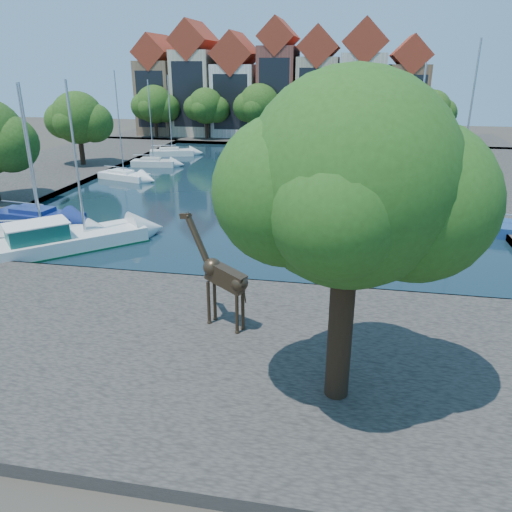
{
  "coord_description": "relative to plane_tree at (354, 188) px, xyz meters",
  "views": [
    {
      "loc": [
        7.43,
        -23.51,
        11.04
      ],
      "look_at": [
        3.4,
        -2.0,
        2.59
      ],
      "focal_mm": 35.0,
      "sensor_mm": 36.0,
      "label": 1
    }
  ],
  "objects": [
    {
      "name": "far_quay",
      "position": [
        -7.62,
        65.01,
        -7.42
      ],
      "size": [
        60.0,
        16.0,
        0.5
      ],
      "primitive_type": "cube",
      "color": "#48443E",
      "rests_on": "ground"
    },
    {
      "name": "townhouse_center",
      "position": [
        -11.62,
        64.99,
        0.69
      ],
      "size": [
        5.44,
        9.18,
        16.93
      ],
      "color": "brown",
      "rests_on": "far_quay"
    },
    {
      "name": "far_tree_far_west",
      "position": [
        -29.51,
        59.5,
        -2.49
      ],
      "size": [
        7.28,
        5.6,
        7.68
      ],
      "color": "#332114",
      "rests_on": "far_quay"
    },
    {
      "name": "townhouse_east_inner",
      "position": [
        -5.62,
        64.99,
        0.06
      ],
      "size": [
        5.94,
        9.18,
        15.79
      ],
      "color": "tan",
      "rests_on": "far_quay"
    },
    {
      "name": "far_tree_east",
      "position": [
        2.49,
        59.5,
        -2.43
      ],
      "size": [
        7.54,
        5.8,
        7.84
      ],
      "color": "#332114",
      "rests_on": "far_quay"
    },
    {
      "name": "far_tree_west",
      "position": [
        -21.52,
        59.5,
        -2.6
      ],
      "size": [
        6.76,
        5.2,
        7.36
      ],
      "color": "#332114",
      "rests_on": "far_quay"
    },
    {
      "name": "water_basin",
      "position": [
        -7.62,
        33.01,
        -7.63
      ],
      "size": [
        38.0,
        50.0,
        0.08
      ],
      "primitive_type": "cube",
      "color": "black",
      "rests_on": "ground"
    },
    {
      "name": "sailboat_left_a",
      "position": [
        -19.62,
        13.36,
        -6.99
      ],
      "size": [
        7.64,
        4.1,
        9.97
      ],
      "color": "beige",
      "rests_on": "water_basin"
    },
    {
      "name": "sailboat_left_b",
      "position": [
        -22.62,
        17.44,
        -7.04
      ],
      "size": [
        7.01,
        3.26,
        9.79
      ],
      "color": "navy",
      "rests_on": "water_basin"
    },
    {
      "name": "townhouse_west_end",
      "position": [
        -30.62,
        64.99,
        -0.31
      ],
      "size": [
        5.44,
        9.18,
        14.93
      ],
      "color": "#856549",
      "rests_on": "far_quay"
    },
    {
      "name": "ground",
      "position": [
        -7.62,
        9.01,
        -7.67
      ],
      "size": [
        160.0,
        160.0,
        0.0
      ],
      "primitive_type": "plane",
      "color": "#38332B",
      "rests_on": "ground"
    },
    {
      "name": "sailboat_left_c",
      "position": [
        -22.62,
        32.33,
        -7.08
      ],
      "size": [
        5.67,
        3.31,
        10.42
      ],
      "color": "white",
      "rests_on": "water_basin"
    },
    {
      "name": "sailboat_left_e",
      "position": [
        -22.62,
        46.75,
        -7.04
      ],
      "size": [
        5.83,
        3.52,
        9.72
      ],
      "color": "silver",
      "rests_on": "water_basin"
    },
    {
      "name": "sailboat_right_d",
      "position": [
        4.38,
        46.47,
        -7.07
      ],
      "size": [
        5.77,
        4.03,
        9.36
      ],
      "color": "silver",
      "rests_on": "water_basin"
    },
    {
      "name": "townhouse_west_inner",
      "position": [
        -18.12,
        64.99,
        -0.32
      ],
      "size": [
        6.43,
        9.18,
        15.15
      ],
      "color": "silver",
      "rests_on": "far_quay"
    },
    {
      "name": "far_tree_mid_east",
      "position": [
        -5.52,
        59.5,
        -2.54
      ],
      "size": [
        7.02,
        5.4,
        7.52
      ],
      "color": "#332114",
      "rests_on": "far_quay"
    },
    {
      "name": "townhouse_east_mid",
      "position": [
        0.88,
        64.99,
        0.43
      ],
      "size": [
        6.43,
        9.18,
        16.65
      ],
      "color": "beige",
      "rests_on": "far_quay"
    },
    {
      "name": "left_quay",
      "position": [
        -32.62,
        33.01,
        -7.42
      ],
      "size": [
        14.0,
        52.0,
        0.5
      ],
      "primitive_type": "cube",
      "color": "#48443E",
      "rests_on": "ground"
    },
    {
      "name": "townhouse_east_end",
      "position": [
        7.38,
        64.99,
        -0.56
      ],
      "size": [
        5.44,
        9.18,
        14.43
      ],
      "color": "brown",
      "rests_on": "far_quay"
    },
    {
      "name": "far_tree_far_east",
      "position": [
        10.48,
        59.5,
        -2.6
      ],
      "size": [
        6.76,
        5.2,
        7.36
      ],
      "color": "#332114",
      "rests_on": "far_quay"
    },
    {
      "name": "motorsailer",
      "position": [
        -17.53,
        12.18,
        -6.81
      ],
      "size": [
        8.84,
        8.68,
        10.14
      ],
      "color": "silver",
      "rests_on": "water_basin"
    },
    {
      "name": "near_quay",
      "position": [
        -7.62,
        2.01,
        -7.42
      ],
      "size": [
        50.0,
        14.0,
        0.5
      ],
      "primitive_type": "cube",
      "color": "#48443E",
      "rests_on": "ground"
    },
    {
      "name": "sailboat_left_d",
      "position": [
        -22.22,
        39.4,
        -7.04
      ],
      "size": [
        5.07,
        2.26,
        9.41
      ],
      "color": "silver",
      "rests_on": "water_basin"
    },
    {
      "name": "side_tree_left_far",
      "position": [
        -29.51,
        37.0,
        -2.29
      ],
      "size": [
        7.28,
        5.6,
        7.88
      ],
      "color": "#332114",
      "rests_on": "left_quay"
    },
    {
      "name": "plane_tree",
      "position": [
        0.0,
        0.0,
        0.0
      ],
      "size": [
        8.32,
        6.4,
        10.62
      ],
      "color": "#332114",
      "rests_on": "near_quay"
    },
    {
      "name": "far_tree_mid_west",
      "position": [
        -13.51,
        59.5,
        -2.38
      ],
      "size": [
        7.8,
        6.0,
        8.0
      ],
      "color": "#332114",
      "rests_on": "far_quay"
    },
    {
      "name": "giraffe_statue",
      "position": [
        -5.14,
        3.96,
        -4.84
      ],
      "size": [
        3.17,
        1.65,
        4.74
      ],
      "color": "#382A1C",
      "rests_on": "near_quay"
    },
    {
      "name": "sailboat_right_b",
      "position": [
        7.38,
        21.3,
        -7.02
      ],
      "size": [
        8.53,
        4.18,
        12.5
      ],
      "color": "navy",
      "rests_on": "water_basin"
    },
    {
      "name": "sailboat_right_a",
      "position": [
        4.38,
        22.3,
        -6.99
      ],
      "size": [
        6.07,
        3.37,
        11.05
      ],
      "color": "silver",
      "rests_on": "water_basin"
    },
    {
      "name": "townhouse_west_mid",
      "position": [
        -24.62,
        64.99,
        0.56
      ],
      "size": [
        5.94,
        9.18,
        16.79
      ],
      "color": "beige",
      "rests_on": "far_quay"
    },
    {
      "name": "sailboat_right_c",
      "position": [
        4.74,
        32.96,
        -7.08
      ],
      "size": [
        5.6,
        2.97,
        9.86
      ],
      "color": "silver",
      "rests_on": "water_basin"
    }
  ]
}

